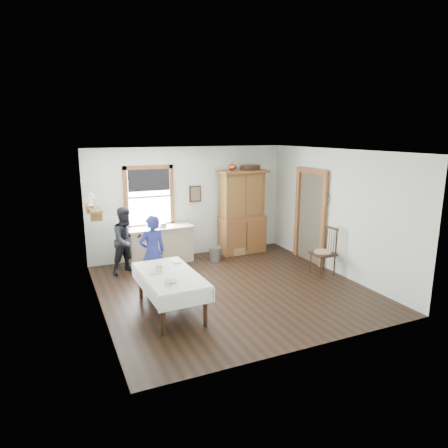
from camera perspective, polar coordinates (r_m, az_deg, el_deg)
The scene contains 20 objects.
room at distance 7.66m, azimuth 1.15°, elevation 0.25°, with size 5.01×5.01×2.70m.
window at distance 9.58m, azimuth -10.64°, elevation 4.34°, with size 1.18×0.07×1.48m.
doorway at distance 9.66m, azimuth 12.26°, elevation 1.48°, with size 0.09×1.14×2.22m.
wall_shelf at distance 8.47m, azimuth -18.17°, elevation 2.36°, with size 0.24×1.00×0.44m.
framed_picture at distance 9.92m, azimuth -4.13°, elevation 4.32°, with size 0.30×0.04×0.40m, color #341E12.
rug_beater at distance 9.13m, azimuth 14.43°, elevation 4.27°, with size 0.27×0.27×0.01m, color black.
work_counter at distance 9.57m, azimuth -9.08°, elevation -2.95°, with size 1.53×0.58×0.88m, color tan.
china_hutch at distance 10.17m, azimuth 2.63°, elevation 1.76°, with size 1.24×0.59×2.12m, color brown.
dining_table at distance 7.02m, azimuth -7.68°, elevation -9.70°, with size 0.92×1.74×0.70m, color white.
spindle_chair at distance 8.88m, azimuth 13.97°, elevation -3.80°, with size 0.49×0.49×1.06m, color #341E12.
pail at distance 9.67m, azimuth -1.25°, elevation -4.32°, with size 0.30×0.30×0.33m, color gray.
wicker_basket at distance 10.16m, azimuth 1.96°, elevation -3.87°, with size 0.32×0.22×0.19m, color #A87A4C.
woman_blue at distance 7.97m, azimuth -10.15°, elevation -4.40°, with size 0.50×0.33×1.37m, color navy.
figure_dark at distance 8.96m, azimuth -13.73°, elevation -2.64°, with size 0.67×0.52×1.37m, color black.
table_cup_a at distance 6.96m, azimuth -9.25°, elevation -6.38°, with size 0.14×0.14×0.11m, color white.
table_cup_b at distance 6.36m, azimuth -8.13°, elevation -8.34°, with size 0.10×0.10×0.09m, color white.
table_bowl at distance 6.48m, azimuth -7.50°, elevation -8.11°, with size 0.20×0.20×0.05m, color white.
counter_book at distance 9.40m, azimuth -10.20°, elevation -0.44°, with size 0.18×0.24×0.02m, color brown.
counter_bowl at distance 9.52m, azimuth -10.43°, elevation -0.17°, with size 0.19×0.19×0.06m, color white.
shelf_bowl at distance 8.47m, azimuth -18.19°, elevation 2.54°, with size 0.22×0.22×0.05m, color white.
Camera 1 is at (-3.18, -6.76, 3.04)m, focal length 32.00 mm.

